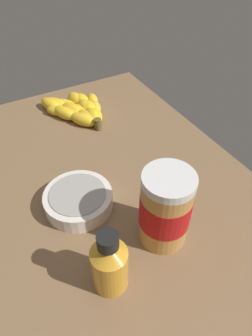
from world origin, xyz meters
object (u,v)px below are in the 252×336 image
Objects in this scene: honey_bottle at (109,263)px; small_bowl at (78,199)px; banana_bunch at (78,110)px; peanut_butter_jar at (165,209)px.

honey_bottle reaches higher than small_bowl.
honey_bottle is at bearing 163.45° from banana_bunch.
honey_bottle is 0.95× the size of small_bowl.
banana_bunch is 47.11cm from peanut_butter_jar.
peanut_butter_jar is 19.31cm from small_bowl.
peanut_butter_jar reaches higher than small_bowl.
banana_bunch is at bearing -22.37° from small_bowl.
peanut_butter_jar reaches higher than honey_bottle.
honey_bottle is (-3.62, 12.95, -1.95)cm from peanut_butter_jar.
banana_bunch is 52.62cm from honey_bottle.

